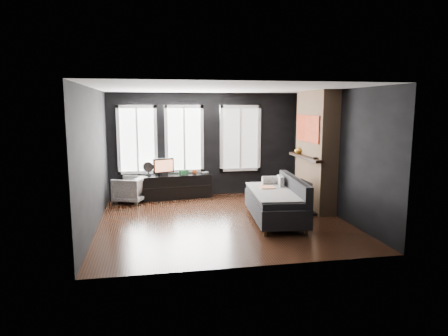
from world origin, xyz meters
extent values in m
plane|color=black|center=(0.00, 0.00, 0.00)|extent=(5.00, 5.00, 0.00)
plane|color=white|center=(0.00, 0.00, 2.70)|extent=(5.00, 5.00, 0.00)
cube|color=black|center=(0.00, 2.50, 1.35)|extent=(5.00, 0.02, 2.70)
cube|color=black|center=(-2.50, 0.00, 1.35)|extent=(0.02, 5.00, 2.70)
cube|color=black|center=(2.50, 0.00, 1.35)|extent=(0.02, 5.00, 2.70)
cube|color=gray|center=(1.35, 0.24, 0.65)|extent=(0.15, 0.40, 0.39)
imported|color=white|center=(-1.95, 1.95, 0.35)|extent=(0.85, 0.88, 0.70)
imported|color=#E64F18|center=(-0.31, 2.24, 0.67)|extent=(0.13, 0.10, 0.12)
imported|color=#BEB699|center=(-0.13, 2.41, 0.73)|extent=(0.17, 0.09, 0.25)
cube|color=#256633|center=(-0.60, 2.24, 0.67)|extent=(0.24, 0.21, 0.11)
imported|color=yellow|center=(2.05, 1.05, 1.32)|extent=(0.23, 0.24, 0.17)
cylinder|color=black|center=(2.05, 0.05, 1.25)|extent=(0.13, 0.13, 0.04)
camera|label=1|loc=(-1.45, -7.94, 2.35)|focal=32.00mm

